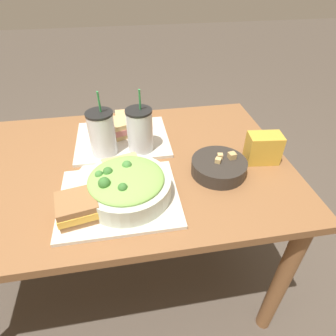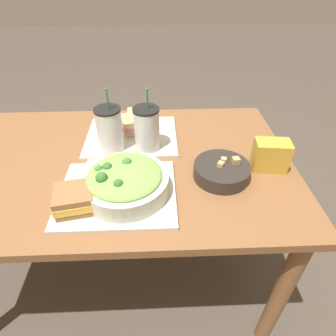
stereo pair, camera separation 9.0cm
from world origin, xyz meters
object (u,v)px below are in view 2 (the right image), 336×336
soup_bowl (222,170)px  sandwich_near (75,199)px  sandwich_far (136,124)px  chip_bag (271,155)px  salad_bowl (125,181)px  drink_cup_dark (110,130)px  napkin_folded (113,162)px  drink_cup_red (147,130)px  baguette_near (124,161)px  baguette_far (141,115)px

soup_bowl → sandwich_near: bearing=-163.6°
sandwich_far → chip_bag: 0.55m
salad_bowl → sandwich_near: 0.16m
drink_cup_dark → napkin_folded: size_ratio=1.15×
soup_bowl → drink_cup_red: (-0.25, 0.18, 0.06)m
sandwich_near → baguette_near: baguette_near is taller
salad_bowl → baguette_far: 0.46m
baguette_near → sandwich_far: baguette_near is taller
salad_bowl → chip_bag: (0.50, 0.12, -0.00)m
salad_bowl → baguette_far: salad_bowl is taller
baguette_near → chip_bag: 0.51m
salad_bowl → drink_cup_dark: size_ratio=1.11×
chip_bag → drink_cup_dark: bearing=173.3°
baguette_near → napkin_folded: (-0.05, 0.05, -0.04)m
salad_bowl → drink_cup_red: drink_cup_red is taller
salad_bowl → drink_cup_red: bearing=75.3°
soup_bowl → drink_cup_dark: (-0.39, 0.18, 0.06)m
sandwich_far → drink_cup_red: 0.15m
sandwich_far → drink_cup_dark: (-0.09, -0.13, 0.05)m
sandwich_near → baguette_near: size_ratio=1.04×
sandwich_near → salad_bowl: bearing=13.1°
soup_bowl → baguette_far: size_ratio=1.79×
drink_cup_red → soup_bowl: bearing=-34.7°
salad_bowl → drink_cup_red: (0.07, 0.25, 0.03)m
soup_bowl → baguette_far: baguette_far is taller
baguette_far → chip_bag: size_ratio=0.85×
sandwich_near → chip_bag: chip_bag is taller
sandwich_far → drink_cup_red: size_ratio=0.63×
soup_bowl → chip_bag: chip_bag is taller
salad_bowl → drink_cup_red: size_ratio=1.12×
soup_bowl → baguette_near: (-0.33, 0.04, 0.02)m
soup_bowl → baguette_far: (-0.29, 0.38, 0.02)m
salad_bowl → napkin_folded: (-0.06, 0.17, -0.05)m
drink_cup_red → napkin_folded: (-0.13, -0.08, -0.09)m
chip_bag → sandwich_far: bearing=157.8°
soup_bowl → napkin_folded: (-0.38, 0.10, -0.03)m
baguette_near → baguette_far: size_ratio=1.21×
napkin_folded → drink_cup_red: bearing=32.0°
drink_cup_red → chip_bag: 0.45m
sandwich_near → napkin_folded: size_ratio=0.63×
drink_cup_dark → soup_bowl: bearing=-24.2°
chip_bag → salad_bowl: bearing=-160.3°
drink_cup_red → napkin_folded: 0.17m
salad_bowl → chip_bag: size_ratio=2.17×
drink_cup_dark → napkin_folded: 0.12m
sandwich_far → drink_cup_dark: 0.16m
salad_bowl → sandwich_far: (0.02, 0.38, -0.01)m
salad_bowl → napkin_folded: bearing=109.7°
baguette_far → drink_cup_dark: bearing=154.0°
salad_bowl → soup_bowl: salad_bowl is taller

